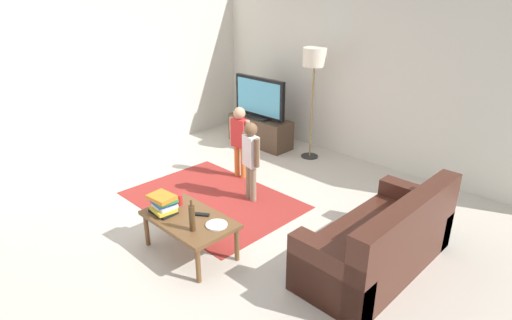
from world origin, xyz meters
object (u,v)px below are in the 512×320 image
tv (259,98)px  child_center (251,154)px  plate (217,225)px  coffee_table (189,222)px  floor_lamp (314,63)px  bottle (192,218)px  tv_remote (201,214)px  couch (384,244)px  tv_stand (260,131)px  soda_can (180,200)px  book_stack (163,203)px  child_near_tv (240,136)px

tv → child_center: bearing=-48.7°
plate → coffee_table: bearing=-162.7°
floor_lamp → child_center: 2.00m
bottle → coffee_table: bearing=151.4°
floor_lamp → tv_remote: 3.25m
couch → child_center: (-2.01, 0.14, 0.35)m
tv_stand → plate: (2.11, -2.80, 0.18)m
floor_lamp → soda_can: size_ratio=14.83×
tv → child_center: 2.11m
couch → floor_lamp: size_ratio=1.01×
tv → child_center: (1.38, -1.58, -0.21)m
tv_stand → couch: couch is taller
couch → coffee_table: 1.98m
book_stack → plate: 0.64m
tv_stand → coffee_table: bearing=-58.3°
couch → coffee_table: size_ratio=1.80×
tv → child_near_tv: tv is taller
soda_can → coffee_table: bearing=-18.4°
coffee_table → bottle: bottle is taller
tv → bottle: bearing=-56.1°
floor_lamp → book_stack: 3.37m
tv → couch: (3.39, -1.72, -0.56)m
couch → child_center: 2.04m
floor_lamp → bottle: 3.47m
child_center → coffee_table: 1.40m
child_near_tv → coffee_table: (1.03, -1.69, -0.27)m
tv → bottle: size_ratio=3.34×
tv_remote → plate: bearing=-38.2°
plate → child_center: bearing=121.3°
child_near_tv → tv_remote: size_ratio=6.29×
child_center → couch: bearing=-4.1°
tv → floor_lamp: bearing=9.8°
child_center → floor_lamp: bearing=102.2°
coffee_table → child_center: bearing=107.5°
bottle → tv_remote: size_ratio=1.94×
book_stack → tv_remote: (0.33, 0.24, -0.10)m
soda_can → tv_remote: bearing=3.3°
tv_remote → plate: 0.27m
child_near_tv → book_stack: (0.75, -1.81, -0.12)m
coffee_table → child_near_tv: bearing=121.4°
child_center → tv_stand: bearing=130.9°
child_near_tv → child_center: size_ratio=1.00×
book_stack → soda_can: bearing=96.0°
tv → plate: bearing=-52.8°
couch → floor_lamp: bearing=141.6°
coffee_table → bottle: bearing=-28.6°
bottle → soda_can: 0.57m
couch → tv: bearing=153.1°
bottle → plate: bottle is taller
child_center → plate: 1.43m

